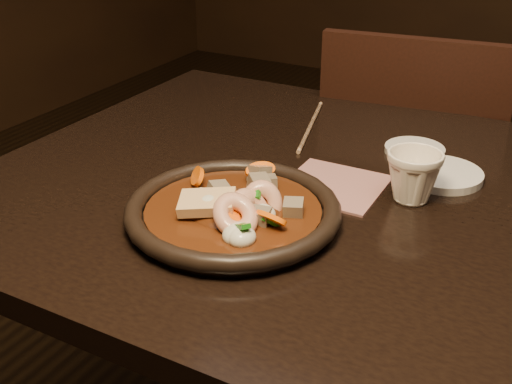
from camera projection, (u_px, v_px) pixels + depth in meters
The scene contains 9 objects.
table at pixel (474, 268), 0.96m from camera, with size 1.60×0.90×0.75m.
chair at pixel (408, 190), 1.60m from camera, with size 0.47×0.47×0.90m.
plate at pixel (233, 212), 0.92m from camera, with size 0.31×0.31×0.03m.
stirfry at pixel (237, 209), 0.92m from camera, with size 0.22×0.22×0.07m.
saucer_left at pixel (442, 174), 1.06m from camera, with size 0.13×0.13×0.01m, color silver.
saucer_right at pixel (415, 150), 1.15m from camera, with size 0.11×0.11×0.01m, color silver.
tea_cup at pixel (413, 175), 0.97m from camera, with size 0.09×0.08×0.09m, color white.
chopsticks at pixel (311, 126), 1.26m from camera, with size 0.08×0.26×0.01m.
napkin at pixel (334, 185), 1.03m from camera, with size 0.15×0.15×0.00m, color #97605D.
Camera 1 is at (0.10, -0.86, 1.21)m, focal length 45.00 mm.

